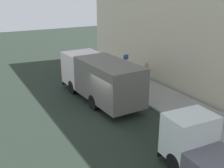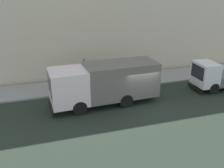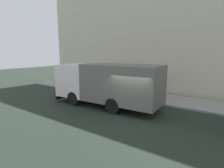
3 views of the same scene
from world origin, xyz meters
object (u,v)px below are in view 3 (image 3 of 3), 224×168
object	(u,v)px
pedestrian_walking	(113,83)
pedestrian_third	(124,81)
large_utility_truck	(106,83)
traffic_cone_orange	(96,88)
pedestrian_standing	(104,82)
street_sign_post	(117,77)

from	to	relation	value
pedestrian_walking	pedestrian_third	bearing A→B (deg)	-65.52
large_utility_truck	traffic_cone_orange	size ratio (longest dim) A/B	14.45
pedestrian_standing	street_sign_post	world-z (taller)	street_sign_post
street_sign_post	pedestrian_walking	bearing A→B (deg)	45.84
traffic_cone_orange	street_sign_post	distance (m)	2.96
pedestrian_third	street_sign_post	distance (m)	2.70
large_utility_truck	pedestrian_third	bearing A→B (deg)	15.45
large_utility_truck	street_sign_post	distance (m)	2.92
pedestrian_third	traffic_cone_orange	size ratio (longest dim) A/B	3.05
pedestrian_third	large_utility_truck	bearing A→B (deg)	-16.74
pedestrian_standing	traffic_cone_orange	world-z (taller)	pedestrian_standing
pedestrian_standing	pedestrian_third	xyz separation A→B (m)	(1.43, -1.50, 0.06)
pedestrian_standing	pedestrian_third	bearing A→B (deg)	-73.49
pedestrian_standing	traffic_cone_orange	xyz separation A→B (m)	(-0.76, 0.41, -0.57)
pedestrian_standing	traffic_cone_orange	distance (m)	1.03
pedestrian_walking	pedestrian_standing	bearing A→B (deg)	26.73
large_utility_truck	pedestrian_walking	world-z (taller)	large_utility_truck
large_utility_truck	traffic_cone_orange	world-z (taller)	large_utility_truck
pedestrian_walking	street_sign_post	distance (m)	1.52
large_utility_truck	street_sign_post	xyz separation A→B (m)	(2.76, 0.95, 0.00)
street_sign_post	pedestrian_third	bearing A→B (deg)	16.16
pedestrian_walking	traffic_cone_orange	bearing A→B (deg)	53.33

